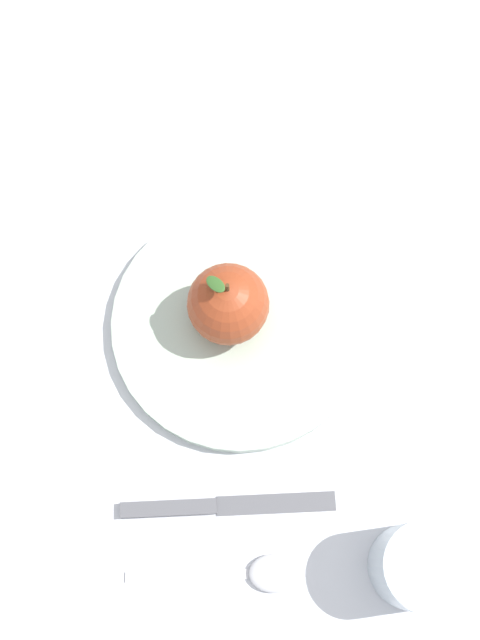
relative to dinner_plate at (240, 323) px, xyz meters
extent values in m
plane|color=silver|center=(0.01, 0.04, -0.01)|extent=(2.40, 2.40, 0.00)
cylinder|color=#B2C6B2|center=(0.00, 0.00, 0.00)|extent=(0.26, 0.26, 0.02)
torus|color=#B2C6B2|center=(0.00, 0.00, 0.00)|extent=(0.26, 0.26, 0.01)
sphere|color=#9E3D1E|center=(0.01, 0.00, 0.05)|extent=(0.08, 0.08, 0.08)
cylinder|color=#4C3319|center=(0.01, 0.00, 0.09)|extent=(0.00, 0.00, 0.01)
ellipsoid|color=#386628|center=(0.02, 0.00, 0.09)|extent=(0.03, 0.02, 0.01)
cylinder|color=silver|center=(-0.20, 0.20, 0.03)|extent=(0.08, 0.08, 0.08)
torus|color=silver|center=(-0.20, 0.20, 0.07)|extent=(0.08, 0.08, 0.01)
cylinder|color=#8B959D|center=(-0.20, 0.20, 0.07)|extent=(0.06, 0.06, 0.01)
cube|color=#59595E|center=(-0.07, 0.17, -0.01)|extent=(0.11, 0.04, 0.00)
cube|color=#59595E|center=(0.03, 0.19, 0.00)|extent=(0.09, 0.04, 0.01)
ellipsoid|color=silver|center=(-0.08, 0.23, 0.00)|extent=(0.05, 0.04, 0.01)
cube|color=silver|center=(0.00, 0.24, -0.01)|extent=(0.11, 0.03, 0.01)
camera|label=1|loc=(-0.04, 0.23, 0.72)|focal=42.16mm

